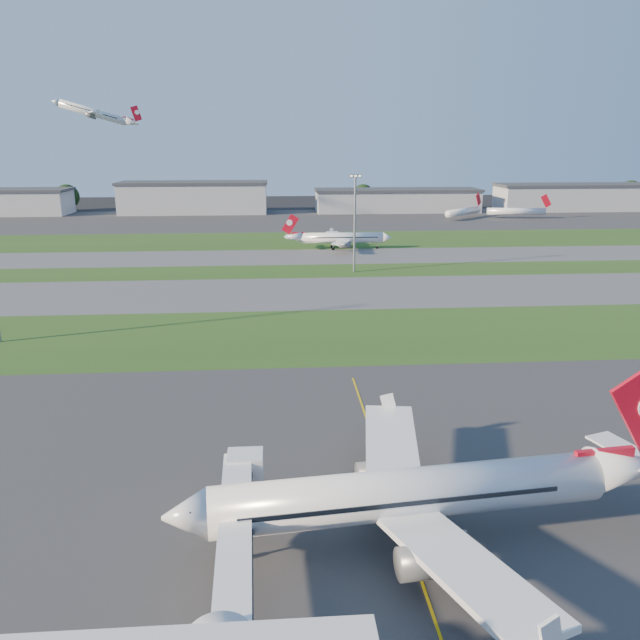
{
  "coord_description": "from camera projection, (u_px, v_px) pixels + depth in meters",
  "views": [
    {
      "loc": [
        -6.26,
        -56.44,
        34.2
      ],
      "look_at": [
        0.63,
        37.65,
        7.0
      ],
      "focal_mm": 35.0,
      "sensor_mm": 36.0,
      "label": 1
    }
  ],
  "objects": [
    {
      "name": "ground",
      "position": [
        341.0,
        487.0,
        64.0
      ],
      "size": [
        700.0,
        700.0,
        0.0
      ],
      "primitive_type": "plane",
      "color": "black",
      "rests_on": "ground"
    },
    {
      "name": "hangar_far_east",
      "position": [
        591.0,
        197.0,
        317.4
      ],
      "size": [
        96.9,
        23.0,
        13.2
      ],
      "color": "#ACAEB5",
      "rests_on": "ground"
    },
    {
      "name": "airliner_departing",
      "position": [
        94.0,
        113.0,
        256.76
      ],
      "size": [
        32.16,
        26.99,
        10.17
      ],
      "rotation": [
        0.0,
        0.0,
        0.22
      ],
      "color": "white"
    },
    {
      "name": "apron_near",
      "position": [
        341.0,
        487.0,
        64.0
      ],
      "size": [
        300.0,
        70.0,
        0.01
      ],
      "primitive_type": "cube",
      "color": "#333335",
      "rests_on": "ground"
    },
    {
      "name": "mini_jet_far",
      "position": [
        517.0,
        211.0,
        283.49
      ],
      "size": [
        28.59,
        6.25,
        9.48
      ],
      "rotation": [
        0.0,
        0.0,
        -0.12
      ],
      "color": "white",
      "rests_on": "ground"
    },
    {
      "name": "airliner_taxiing",
      "position": [
        341.0,
        238.0,
        203.22
      ],
      "size": [
        33.07,
        28.07,
        10.32
      ],
      "rotation": [
        0.0,
        0.0,
        3.12
      ],
      "color": "white",
      "rests_on": "ground"
    },
    {
      "name": "tree_mid_east",
      "position": [
        363.0,
        196.0,
        322.7
      ],
      "size": [
        11.55,
        11.55,
        12.6
      ],
      "color": "black",
      "rests_on": "ground"
    },
    {
      "name": "light_mast_centre",
      "position": [
        355.0,
        217.0,
        164.44
      ],
      "size": [
        3.2,
        0.7,
        25.8
      ],
      "color": "gray",
      "rests_on": "ground"
    },
    {
      "name": "taxiway_b",
      "position": [
        295.0,
        257.0,
        190.49
      ],
      "size": [
        300.0,
        26.0,
        0.01
      ],
      "primitive_type": "cube",
      "color": "#515154",
      "rests_on": "ground"
    },
    {
      "name": "apron_far",
      "position": [
        288.0,
        220.0,
        279.61
      ],
      "size": [
        400.0,
        80.0,
        0.01
      ],
      "primitive_type": "cube",
      "color": "#333335",
      "rests_on": "ground"
    },
    {
      "name": "tree_mid_west",
      "position": [
        247.0,
        199.0,
        315.88
      ],
      "size": [
        9.9,
        9.9,
        10.8
      ],
      "color": "black",
      "rests_on": "ground"
    },
    {
      "name": "taxiway_a",
      "position": [
        303.0,
        293.0,
        145.45
      ],
      "size": [
        300.0,
        32.0,
        0.01
      ],
      "primitive_type": "cube",
      "color": "#515154",
      "rests_on": "ground"
    },
    {
      "name": "grass_strip_a",
      "position": [
        311.0,
        335.0,
        113.83
      ],
      "size": [
        300.0,
        34.0,
        0.01
      ],
      "primitive_type": "cube",
      "color": "#2A4C19",
      "rests_on": "ground"
    },
    {
      "name": "tree_east",
      "position": [
        506.0,
        196.0,
        326.22
      ],
      "size": [
        10.45,
        10.45,
        11.4
      ],
      "color": "black",
      "rests_on": "ground"
    },
    {
      "name": "tree_far_east",
      "position": [
        630.0,
        192.0,
        334.61
      ],
      "size": [
        12.65,
        12.65,
        13.8
      ],
      "color": "black",
      "rests_on": "ground"
    },
    {
      "name": "hangar_east",
      "position": [
        397.0,
        200.0,
        310.66
      ],
      "size": [
        81.6,
        23.0,
        11.2
      ],
      "color": "#ACAEB5",
      "rests_on": "ground"
    },
    {
      "name": "mini_jet_near",
      "position": [
        464.0,
        212.0,
        282.17
      ],
      "size": [
        22.19,
        20.68,
        9.48
      ],
      "rotation": [
        0.0,
        0.0,
        0.75
      ],
      "color": "white",
      "rests_on": "ground"
    },
    {
      "name": "airliner_parked",
      "position": [
        414.0,
        494.0,
        54.03
      ],
      "size": [
        42.8,
        36.15,
        13.37
      ],
      "rotation": [
        0.0,
        0.0,
        0.1
      ],
      "color": "white",
      "rests_on": "ground"
    },
    {
      "name": "grass_strip_b",
      "position": [
        298.0,
        271.0,
        169.41
      ],
      "size": [
        300.0,
        18.0,
        0.01
      ],
      "primitive_type": "cube",
      "color": "#2A4C19",
      "rests_on": "ground"
    },
    {
      "name": "tree_west",
      "position": [
        67.0,
        197.0,
        313.04
      ],
      "size": [
        12.1,
        12.1,
        13.2
      ],
      "color": "black",
      "rests_on": "ground"
    },
    {
      "name": "hangar_west",
      "position": [
        194.0,
        197.0,
        303.09
      ],
      "size": [
        71.4,
        23.0,
        15.2
      ],
      "color": "#ACAEB5",
      "rests_on": "ground"
    },
    {
      "name": "yellow_line",
      "position": [
        389.0,
        485.0,
        64.35
      ],
      "size": [
        0.25,
        60.0,
        0.02
      ],
      "primitive_type": "cube",
      "color": "gold",
      "rests_on": "ground"
    },
    {
      "name": "jet_bridge",
      "position": [
        234.0,
        551.0,
        47.6
      ],
      "size": [
        4.2,
        26.9,
        6.2
      ],
      "color": "silver",
      "rests_on": "ground"
    },
    {
      "name": "grass_strip_c",
      "position": [
        292.0,
        240.0,
        222.12
      ],
      "size": [
        300.0,
        40.0,
        0.01
      ],
      "primitive_type": "cube",
      "color": "#2A4C19",
      "rests_on": "ground"
    }
  ]
}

